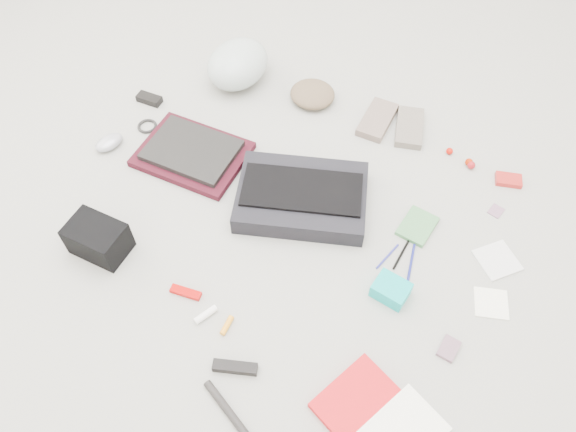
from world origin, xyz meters
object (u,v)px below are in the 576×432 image
at_px(camera_bag, 98,239).
at_px(messenger_bag, 302,197).
at_px(bike_helmet, 238,64).
at_px(book_red, 355,399).
at_px(accordion_wallet, 391,290).
at_px(laptop, 192,150).

bearing_deg(camera_bag, messenger_bag, 41.90).
relative_size(messenger_bag, camera_bag, 2.43).
height_order(bike_helmet, book_red, bike_helmet).
bearing_deg(camera_bag, book_red, -5.89).
distance_m(book_red, accordion_wallet, 0.36).
bearing_deg(messenger_bag, camera_bag, -157.02).
distance_m(bike_helmet, accordion_wallet, 1.14).
bearing_deg(bike_helmet, messenger_bag, -36.68).
bearing_deg(bike_helmet, book_red, -41.65).
bearing_deg(messenger_bag, accordion_wallet, -45.33).
xyz_separation_m(laptop, camera_bag, (-0.05, -0.48, 0.02)).
bearing_deg(laptop, book_red, -33.83).
relative_size(messenger_bag, accordion_wallet, 4.09).
bearing_deg(accordion_wallet, messenger_bag, 161.56).
bearing_deg(messenger_bag, laptop, 158.72).
xyz_separation_m(bike_helmet, camera_bag, (0.01, -0.93, -0.03)).
bearing_deg(camera_bag, accordion_wallet, 15.89).
bearing_deg(book_red, accordion_wallet, 117.17).
height_order(messenger_bag, camera_bag, camera_bag).
height_order(camera_bag, accordion_wallet, camera_bag).
distance_m(laptop, accordion_wallet, 0.89).
height_order(bike_helmet, camera_bag, bike_helmet).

